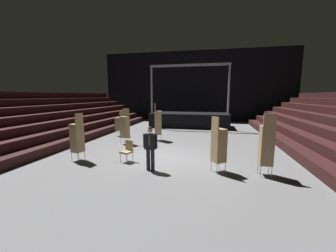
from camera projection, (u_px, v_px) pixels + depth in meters
name	position (u px, v px, depth m)	size (l,w,h in m)	color
ground_plane	(167.00, 158.00, 9.69)	(22.00, 30.00, 0.10)	slate
arena_end_wall	(195.00, 86.00, 23.59)	(22.00, 0.30, 8.00)	black
bleacher_bank_left	(35.00, 118.00, 12.17)	(5.25, 24.00, 3.15)	black
stage_riser	(190.00, 119.00, 19.09)	(7.19, 2.98, 5.57)	black
man_with_tie	(150.00, 146.00, 7.79)	(0.57, 0.24, 1.74)	black
chair_stack_front_left	(158.00, 122.00, 13.14)	(0.54, 0.54, 2.39)	#B2B5BA
chair_stack_front_right	(125.00, 126.00, 12.16)	(0.50, 0.50, 2.14)	#B2B5BA
chair_stack_mid_left	(219.00, 145.00, 7.64)	(0.61, 0.61, 2.14)	#B2B5BA
chair_stack_mid_right	(119.00, 124.00, 14.65)	(0.49, 0.49, 1.79)	#B2B5BA
chair_stack_mid_centre	(266.00, 145.00, 7.28)	(0.45, 0.45, 2.31)	#B2B5BA
chair_stack_rear_left	(77.00, 137.00, 9.01)	(0.52, 0.52, 2.14)	#B2B5BA
loose_chair_near_man	(128.00, 150.00, 8.95)	(0.56, 0.56, 0.95)	#B2B5BA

